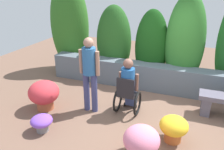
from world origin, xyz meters
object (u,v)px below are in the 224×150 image
at_px(flower_pot_purple_near, 42,122).
at_px(flower_pot_terracotta_by_wall, 141,141).
at_px(person_standing_companion, 90,70).
at_px(flower_pot_red_accent, 44,94).
at_px(person_in_wheelchair, 128,88).
at_px(flower_pot_small_foreground, 174,128).

height_order(flower_pot_purple_near, flower_pot_terracotta_by_wall, flower_pot_terracotta_by_wall).
xyz_separation_m(person_standing_companion, flower_pot_red_accent, (-1.06, -0.33, -0.63)).
distance_m(person_in_wheelchair, flower_pot_red_accent, 1.99).
bearing_deg(flower_pot_purple_near, person_standing_companion, 62.53).
distance_m(flower_pot_terracotta_by_wall, flower_pot_small_foreground, 0.79).
relative_size(person_standing_companion, flower_pot_terracotta_by_wall, 2.77).
bearing_deg(flower_pot_terracotta_by_wall, flower_pot_red_accent, 163.78).
relative_size(person_standing_companion, flower_pot_red_accent, 2.45).
distance_m(person_standing_companion, flower_pot_small_foreground, 2.13).
xyz_separation_m(flower_pot_terracotta_by_wall, flower_pot_small_foreground, (0.46, 0.63, -0.02)).
xyz_separation_m(person_standing_companion, flower_pot_purple_near, (-0.57, -1.10, -0.81)).
relative_size(person_in_wheelchair, flower_pot_red_accent, 1.85).
xyz_separation_m(flower_pot_terracotta_by_wall, flower_pot_red_accent, (-2.55, 0.74, 0.08)).
bearing_deg(flower_pot_purple_near, person_in_wheelchair, 43.76).
bearing_deg(flower_pot_red_accent, flower_pot_small_foreground, -2.07).
distance_m(person_in_wheelchair, flower_pot_purple_near, 1.99).
bearing_deg(flower_pot_purple_near, flower_pot_terracotta_by_wall, 0.64).
bearing_deg(person_in_wheelchair, person_standing_companion, -174.25).
xyz_separation_m(flower_pot_purple_near, flower_pot_terracotta_by_wall, (2.06, 0.02, 0.10)).
relative_size(flower_pot_terracotta_by_wall, flower_pot_red_accent, 0.88).
xyz_separation_m(person_in_wheelchair, flower_pot_terracotta_by_wall, (0.66, -1.32, -0.31)).
relative_size(person_in_wheelchair, person_standing_companion, 0.76).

